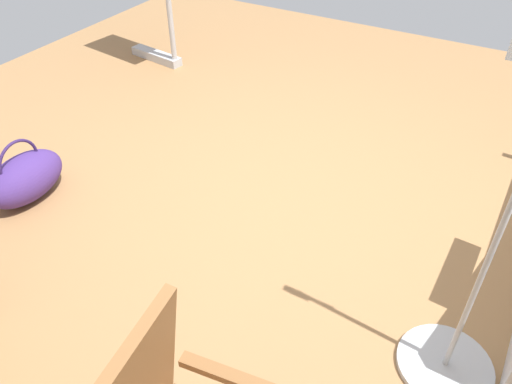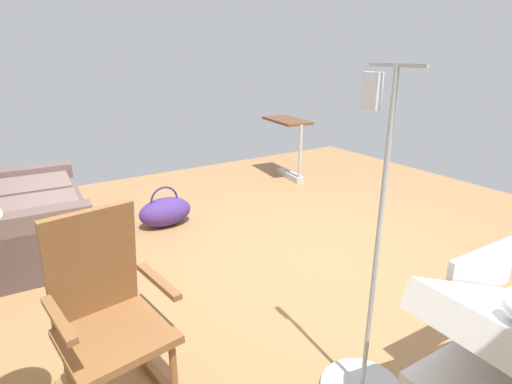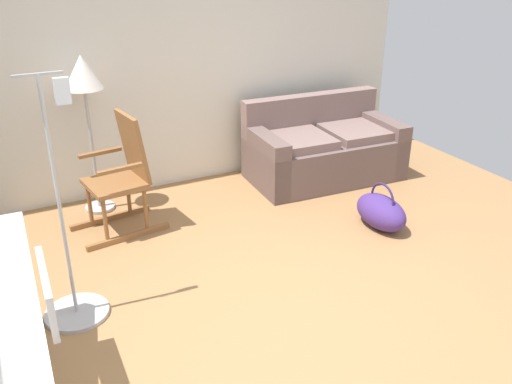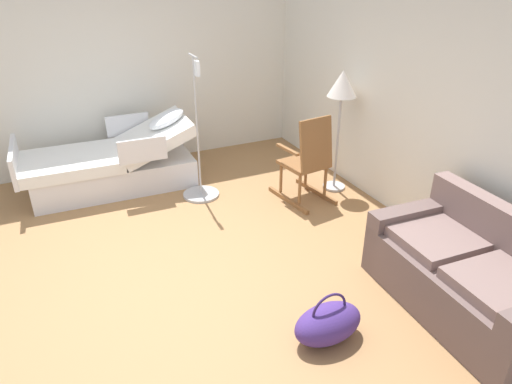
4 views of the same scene
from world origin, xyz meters
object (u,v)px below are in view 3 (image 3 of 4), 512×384
Objects in this scene: duffel_bag at (381,212)px; iv_pole at (74,284)px; couch at (323,150)px; rocking_chair at (122,176)px; floor_lamp at (84,83)px.

iv_pole is at bearing -178.34° from duffel_bag.
couch is 2.24m from rocking_chair.
rocking_chair reaches higher than couch.
rocking_chair is 0.89m from floor_lamp.
couch is 1.56× the size of rocking_chair.
iv_pole reaches higher than couch.
floor_lamp reaches higher than rocking_chair.
floor_lamp is at bearing 145.10° from duffel_bag.
duffel_bag is at bearing -98.09° from couch.
rocking_chair is at bearing 59.91° from iv_pole.
rocking_chair reaches higher than duffel_bag.
couch is at bearing 4.88° from rocking_chair.
couch is 2.55m from floor_lamp.
rocking_chair is (-2.22, -0.19, 0.20)m from couch.
duffel_bag is (2.19, -1.53, -1.07)m from floor_lamp.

